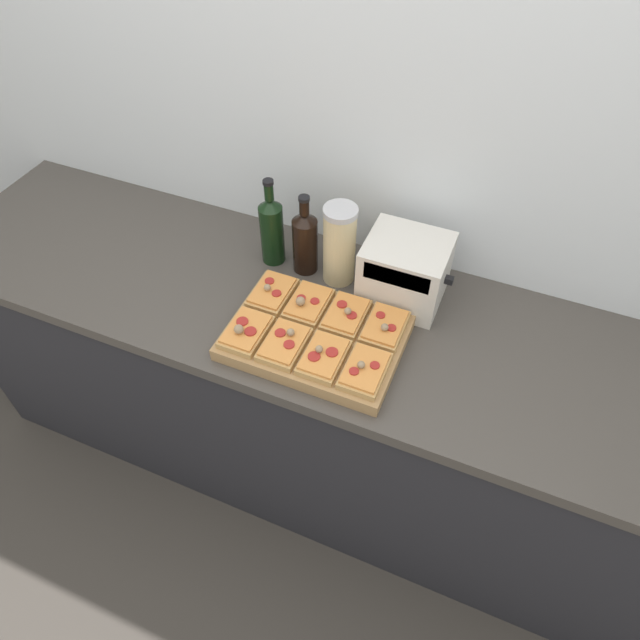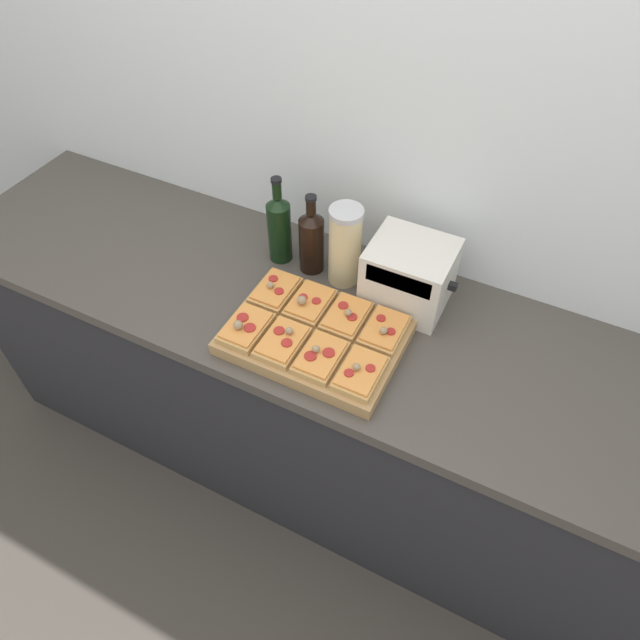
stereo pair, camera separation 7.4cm
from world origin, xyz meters
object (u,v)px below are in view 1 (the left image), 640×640
object	(u,v)px
cutting_board	(316,337)
wine_bottle	(305,241)
grain_jar_tall	(341,245)
toaster_oven	(405,271)
olive_oil_bottle	(272,229)

from	to	relation	value
cutting_board	wine_bottle	bearing A→B (deg)	119.06
grain_jar_tall	toaster_oven	world-z (taller)	grain_jar_tall
olive_oil_bottle	grain_jar_tall	size ratio (longest dim) A/B	1.13
cutting_board	grain_jar_tall	world-z (taller)	grain_jar_tall
cutting_board	toaster_oven	distance (m)	0.33
grain_jar_tall	olive_oil_bottle	bearing A→B (deg)	-180.00
olive_oil_bottle	wine_bottle	world-z (taller)	olive_oil_bottle
cutting_board	wine_bottle	xyz separation A→B (m)	(-0.15, 0.27, 0.09)
olive_oil_bottle	toaster_oven	world-z (taller)	olive_oil_bottle
wine_bottle	grain_jar_tall	world-z (taller)	wine_bottle
toaster_oven	grain_jar_tall	bearing A→B (deg)	179.76
olive_oil_bottle	wine_bottle	distance (m)	0.11
wine_bottle	grain_jar_tall	distance (m)	0.12
cutting_board	toaster_oven	bearing A→B (deg)	58.12
olive_oil_bottle	toaster_oven	bearing A→B (deg)	-0.11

